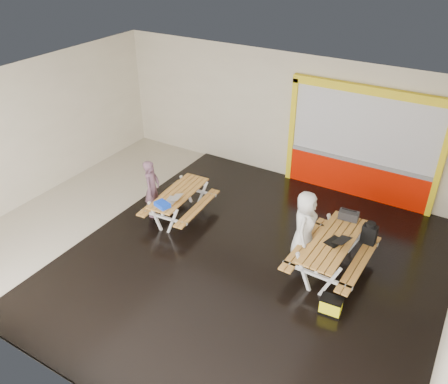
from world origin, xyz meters
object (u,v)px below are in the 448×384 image
Objects in this scene: blue_pouch at (162,205)px; toolbox at (349,215)px; picnic_table_right at (333,248)px; picnic_table_left at (179,198)px; fluke_bag at (331,306)px; dark_case at (308,256)px; backpack at (369,233)px; laptop_left at (173,199)px; person_right at (305,226)px; person_left at (152,189)px; laptop_right at (337,241)px.

toolbox is at bearing 21.99° from blue_pouch.
picnic_table_left is at bearing 179.49° from picnic_table_right.
picnic_table_right is at bearing 110.10° from fluke_bag.
dark_case is 1.57m from fluke_bag.
backpack is at bearing 86.65° from fluke_bag.
blue_pouch is 4.11m from toolbox.
dark_case is at bearing 8.06° from laptop_left.
backpack is (1.20, 0.59, -0.11)m from person_right.
person_left is 0.74m from laptop_left.
picnic_table_right is (3.84, -0.03, 0.07)m from picnic_table_left.
person_right is at bearing 165.84° from laptop_right.
fluke_bag is (4.88, -0.94, -0.56)m from person_left.
toolbox is (0.69, 0.76, 0.06)m from person_right.
fluke_bag is (4.26, -1.18, -0.35)m from picnic_table_left.
picnic_table_left is 3.94m from laptop_right.
picnic_table_left is at bearing 178.29° from laptop_right.
fluke_bag is at bearing -78.52° from toolbox.
laptop_left reaches higher than picnic_table_right.
blue_pouch is (0.66, -0.46, 0.01)m from person_left.
backpack is at bearing -18.18° from toolbox.
dark_case is (3.28, 0.78, -0.67)m from blue_pouch.
laptop_left is 0.81× the size of laptop_right.
dark_case is (3.21, 0.45, -0.67)m from laptop_left.
toolbox is (3.81, 1.54, 0.14)m from blue_pouch.
picnic_table_left is at bearing 164.47° from fluke_bag.
laptop_right is at bearing 8.62° from blue_pouch.
person_right is 4.07× the size of dark_case.
toolbox reaches higher than picnic_table_left.
person_left is (-4.46, -0.21, 0.14)m from picnic_table_right.
backpack is at bearing 60.37° from laptop_right.
person_right is at bearing 179.74° from dark_case.
backpack is (0.52, -0.17, -0.17)m from toolbox.
toolbox is at bearing -51.62° from person_right.
fluke_bag is (4.15, -0.80, -0.57)m from laptop_left.
fluke_bag is at bearing -93.35° from backpack.
blue_pouch is at bearing -171.38° from laptop_right.
laptop_right is at bearing -17.54° from dark_case.
person_left is 4.35× the size of blue_pouch.
person_left is 4.01m from dark_case.
laptop_right is (4.54, 0.13, 0.11)m from person_left.
picnic_table_left is 0.90× the size of picnic_table_right.
laptop_right is (3.81, 0.26, 0.10)m from laptop_left.
person_left reaches higher than picnic_table_right.
blue_pouch is 0.80× the size of fluke_bag.
picnic_table_right is at bearing -90.75° from toolbox.
person_right reaches higher than person_left.
laptop_right reaches higher than fluke_bag.
backpack is (4.26, 1.04, -0.03)m from laptop_left.
laptop_left is 0.97× the size of fluke_bag.
fluke_bag is (0.94, -1.26, 0.10)m from dark_case.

